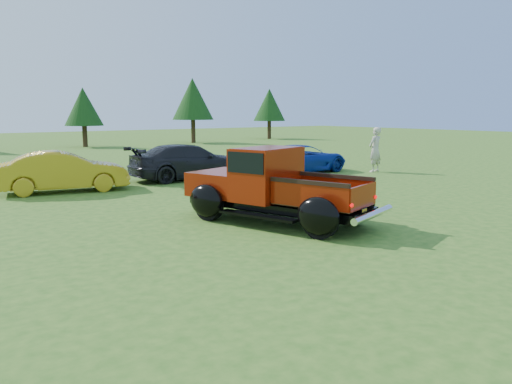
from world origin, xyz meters
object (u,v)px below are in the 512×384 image
tree_mid_right (83,107)px  pickup_truck (267,186)px  tree_east (193,99)px  show_car_grey (189,162)px  show_car_blue (302,159)px  tree_far_east (269,105)px  spectator (375,150)px  show_car_yellow (64,172)px

tree_mid_right → pickup_truck: 28.76m
tree_east → pickup_truck: tree_east is taller
pickup_truck → show_car_grey: pickup_truck is taller
tree_east → show_car_blue: (-6.63, -21.06, -3.05)m
tree_mid_right → tree_far_east: bearing=1.6°
show_car_grey → show_car_blue: size_ratio=1.08×
tree_east → spectator: 23.33m
tree_east → show_car_grey: bearing=-120.1°
tree_east → tree_far_east: tree_east is taller
pickup_truck → show_car_yellow: size_ratio=1.25×
pickup_truck → tree_mid_right: bearing=62.9°
tree_far_east → show_car_grey: 29.55m
tree_east → show_car_grey: (-11.62, -20.01, -2.97)m
show_car_yellow → show_car_blue: show_car_yellow is taller
tree_mid_right → pickup_truck: size_ratio=0.86×
tree_far_east → show_car_yellow: bearing=-140.2°
pickup_truck → show_car_yellow: bearing=92.1°
tree_far_east → show_car_blue: size_ratio=1.10×
show_car_yellow → spectator: bearing=-89.7°
show_car_yellow → show_car_blue: (9.87, -0.79, -0.07)m
tree_east → tree_far_east: size_ratio=1.12×
tree_east → show_car_grey: 23.33m
pickup_truck → show_car_yellow: (-2.66, 7.51, -0.17)m
tree_far_east → pickup_truck: bearing=-128.4°
pickup_truck → show_car_blue: 9.85m
show_car_blue → pickup_truck: bearing=129.5°
tree_mid_right → spectator: tree_mid_right is taller
tree_mid_right → show_car_yellow: size_ratio=1.08×
tree_east → show_car_yellow: (-16.50, -20.27, -2.98)m
show_car_yellow → spectator: 12.83m
tree_far_east → show_car_yellow: tree_far_east is taller
pickup_truck → spectator: bearing=9.1°
show_car_yellow → show_car_grey: 4.89m
spectator → tree_mid_right: bearing=-87.2°
tree_east → pickup_truck: 31.16m
show_car_blue → spectator: spectator is taller
tree_far_east → show_car_blue: tree_far_east is taller
tree_mid_right → show_car_grey: tree_mid_right is taller
tree_mid_right → show_car_yellow: (-7.50, -20.77, -2.30)m
pickup_truck → show_car_grey: (2.22, 7.76, -0.16)m
tree_mid_right → tree_far_east: 18.01m
show_car_yellow → show_car_grey: bearing=-75.2°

